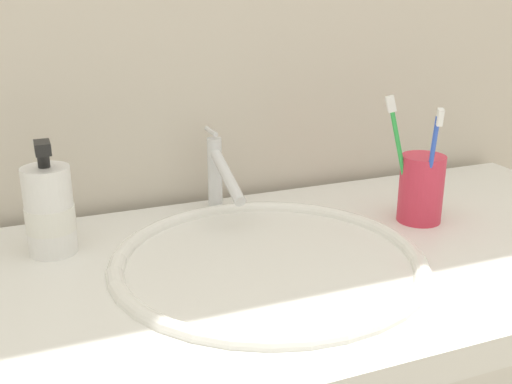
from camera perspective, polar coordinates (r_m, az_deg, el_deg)
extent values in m
cube|color=white|center=(0.84, 1.15, -7.77)|extent=(1.25, 0.53, 0.04)
ellipsoid|color=white|center=(0.86, 0.76, -9.73)|extent=(0.38, 0.38, 0.11)
torus|color=white|center=(0.83, 0.78, -6.49)|extent=(0.43, 0.43, 0.02)
cylinder|color=#595B60|center=(0.88, 0.74, -12.56)|extent=(0.03, 0.03, 0.01)
cylinder|color=silver|center=(1.01, -4.13, 1.72)|extent=(0.02, 0.02, 0.12)
cylinder|color=silver|center=(0.95, -3.03, 1.55)|extent=(0.02, 0.13, 0.07)
cylinder|color=silver|center=(1.00, -4.49, 5.65)|extent=(0.01, 0.05, 0.01)
cylinder|color=#D8334C|center=(0.99, 15.20, 0.30)|extent=(0.07, 0.07, 0.11)
cylinder|color=blue|center=(0.95, 15.96, 1.95)|extent=(0.03, 0.04, 0.17)
cube|color=white|center=(0.91, 16.69, 6.79)|extent=(0.01, 0.02, 0.03)
cylinder|color=green|center=(0.96, 13.48, 2.67)|extent=(0.05, 0.02, 0.18)
cube|color=white|center=(0.93, 12.51, 8.05)|extent=(0.02, 0.01, 0.03)
cylinder|color=white|center=(0.88, -18.76, -1.66)|extent=(0.07, 0.07, 0.12)
cylinder|color=black|center=(0.86, -19.27, 2.84)|extent=(0.02, 0.02, 0.02)
cube|color=black|center=(0.84, -19.36, 3.94)|extent=(0.02, 0.04, 0.02)
cylinder|color=white|center=(0.89, -18.69, -2.31)|extent=(0.07, 0.07, 0.03)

